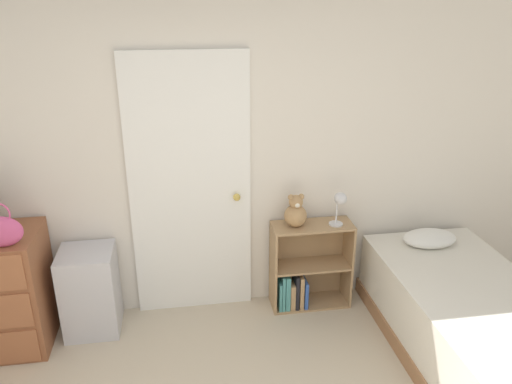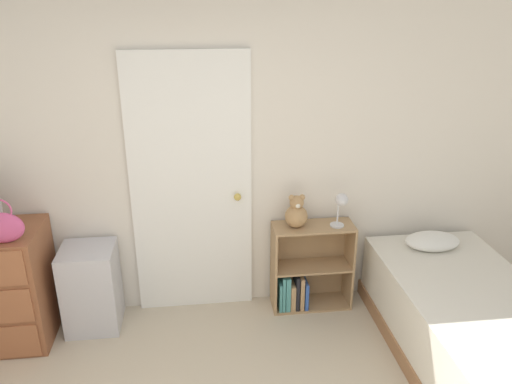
# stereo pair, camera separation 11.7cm
# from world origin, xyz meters

# --- Properties ---
(wall_back) EXTENTS (10.00, 0.06, 2.55)m
(wall_back) POSITION_xyz_m (0.00, 2.27, 1.27)
(wall_back) COLOR silver
(wall_back) RESTS_ON ground_plane
(door_closed) EXTENTS (0.90, 0.09, 2.03)m
(door_closed) POSITION_xyz_m (0.03, 2.22, 1.02)
(door_closed) COLOR white
(door_closed) RESTS_ON ground_plane
(handbag) EXTENTS (0.28, 0.09, 0.31)m
(handbag) POSITION_xyz_m (-1.19, 1.77, 0.99)
(handbag) COLOR #C64C7F
(handbag) RESTS_ON dresser
(storage_bin) EXTENTS (0.39, 0.38, 0.66)m
(storage_bin) POSITION_xyz_m (-0.75, 2.03, 0.33)
(storage_bin) COLOR silver
(storage_bin) RESTS_ON ground_plane
(bookshelf) EXTENTS (0.63, 0.26, 0.72)m
(bookshelf) POSITION_xyz_m (0.89, 2.10, 0.28)
(bookshelf) COLOR tan
(bookshelf) RESTS_ON ground_plane
(teddy_bear) EXTENTS (0.17, 0.17, 0.26)m
(teddy_bear) POSITION_xyz_m (0.81, 2.09, 0.83)
(teddy_bear) COLOR tan
(teddy_bear) RESTS_ON bookshelf
(desk_lamp) EXTENTS (0.12, 0.12, 0.27)m
(desk_lamp) POSITION_xyz_m (1.14, 2.05, 0.91)
(desk_lamp) COLOR silver
(desk_lamp) RESTS_ON bookshelf
(bed) EXTENTS (0.95, 1.83, 0.65)m
(bed) POSITION_xyz_m (1.87, 1.32, 0.27)
(bed) COLOR #996B47
(bed) RESTS_ON ground_plane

